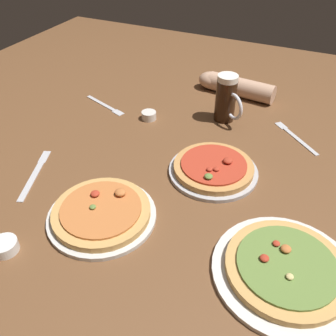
{
  "coord_description": "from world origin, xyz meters",
  "views": [
    {
      "loc": [
        0.35,
        -0.75,
        0.68
      ],
      "look_at": [
        0.0,
        0.0,
        0.02
      ],
      "focal_mm": 38.57,
      "sensor_mm": 36.0,
      "label": 1
    }
  ],
  "objects": [
    {
      "name": "ground_plane",
      "position": [
        0.0,
        0.0,
        -0.01
      ],
      "size": [
        2.4,
        2.4,
        0.03
      ],
      "primitive_type": "cube",
      "color": "brown"
    },
    {
      "name": "ramekin_sauce",
      "position": [
        -0.22,
        -0.42,
        0.01
      ],
      "size": [
        0.06,
        0.06,
        0.03
      ],
      "primitive_type": "cylinder",
      "color": "white",
      "rests_on": "ground_plane"
    },
    {
      "name": "pizza_plate_side",
      "position": [
        0.38,
        -0.21,
        0.02
      ],
      "size": [
        0.32,
        0.32,
        0.05
      ],
      "color": "silver",
      "rests_on": "ground_plane"
    },
    {
      "name": "fork_spare",
      "position": [
        -0.39,
        0.27,
        0.0
      ],
      "size": [
        0.2,
        0.09,
        0.01
      ],
      "color": "silver",
      "rests_on": "ground_plane"
    },
    {
      "name": "diner_arm",
      "position": [
        0.02,
        0.57,
        0.04
      ],
      "size": [
        0.32,
        0.1,
        0.07
      ],
      "color": "tan",
      "rests_on": "ground_plane"
    },
    {
      "name": "beer_mug_dark",
      "position": [
        0.06,
        0.37,
        0.08
      ],
      "size": [
        0.12,
        0.1,
        0.17
      ],
      "color": "black",
      "rests_on": "ground_plane"
    },
    {
      "name": "pizza_plate_far",
      "position": [
        0.12,
        0.06,
        0.02
      ],
      "size": [
        0.26,
        0.26,
        0.05
      ],
      "color": "#B2B2B7",
      "rests_on": "ground_plane"
    },
    {
      "name": "fork_left",
      "position": [
        0.31,
        0.36,
        0.0
      ],
      "size": [
        0.17,
        0.16,
        0.01
      ],
      "color": "silver",
      "rests_on": "ground_plane"
    },
    {
      "name": "knife_right",
      "position": [
        -0.35,
        -0.17,
        0.0
      ],
      "size": [
        0.11,
        0.23,
        0.01
      ],
      "color": "silver",
      "rests_on": "ground_plane"
    },
    {
      "name": "ramekin_butter",
      "position": [
        -0.2,
        0.26,
        0.01
      ],
      "size": [
        0.05,
        0.05,
        0.03
      ],
      "primitive_type": "cylinder",
      "color": "silver",
      "rests_on": "ground_plane"
    },
    {
      "name": "pizza_plate_near",
      "position": [
        -0.08,
        -0.23,
        0.02
      ],
      "size": [
        0.28,
        0.28,
        0.05
      ],
      "color": "silver",
      "rests_on": "ground_plane"
    }
  ]
}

